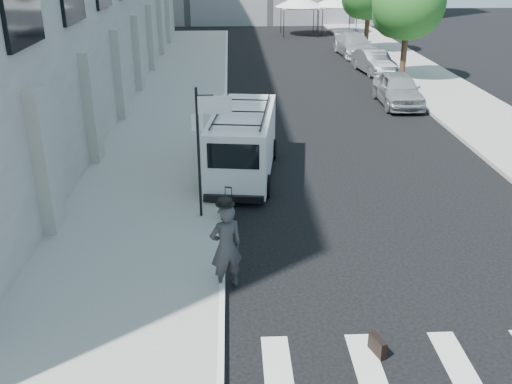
{
  "coord_description": "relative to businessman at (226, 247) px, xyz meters",
  "views": [
    {
      "loc": [
        -1.73,
        -10.73,
        6.83
      ],
      "look_at": [
        -1.17,
        2.07,
        1.3
      ],
      "focal_mm": 40.0,
      "sensor_mm": 36.0,
      "label": 1
    }
  ],
  "objects": [
    {
      "name": "businessman",
      "position": [
        0.0,
        0.0,
        0.0
      ],
      "size": [
        0.84,
        0.7,
        1.97
      ],
      "primitive_type": "imported",
      "rotation": [
        0.0,
        0.0,
        3.52
      ],
      "color": "#323235",
      "rests_on": "ground"
    },
    {
      "name": "tent_right",
      "position": [
        9.1,
        38.6,
        1.73
      ],
      "size": [
        4.0,
        4.0,
        3.2
      ],
      "color": "black",
      "rests_on": "ground"
    },
    {
      "name": "parked_car_c",
      "position": [
        8.52,
        28.21,
        -0.26
      ],
      "size": [
        2.38,
        5.15,
        1.46
      ],
      "primitive_type": "imported",
      "rotation": [
        0.0,
        0.0,
        0.07
      ],
      "color": "#A4A7AC",
      "rests_on": "ground"
    },
    {
      "name": "ground",
      "position": [
        1.9,
        0.1,
        -0.99
      ],
      "size": [
        120.0,
        120.0,
        0.0
      ],
      "primitive_type": "plane",
      "color": "black",
      "rests_on": "ground"
    },
    {
      "name": "parked_car_b",
      "position": [
        8.48,
        22.39,
        -0.32
      ],
      "size": [
        1.95,
        4.2,
        1.33
      ],
      "primitive_type": "imported",
      "rotation": [
        0.0,
        0.0,
        0.14
      ],
      "color": "#4F5356",
      "rests_on": "ground"
    },
    {
      "name": "cargo_van",
      "position": [
        0.53,
        6.72,
        0.11
      ],
      "size": [
        2.47,
        5.69,
        2.1
      ],
      "rotation": [
        0.0,
        0.0,
        -0.13
      ],
      "color": "silver",
      "rests_on": "ground"
    },
    {
      "name": "tree_near",
      "position": [
        9.4,
        20.25,
        2.99
      ],
      "size": [
        3.8,
        3.83,
        6.03
      ],
      "color": "black",
      "rests_on": "ground"
    },
    {
      "name": "briefcase",
      "position": [
        2.74,
        -2.35,
        -0.82
      ],
      "size": [
        0.26,
        0.46,
        0.34
      ],
      "primitive_type": "cube",
      "rotation": [
        0.0,
        0.0,
        0.33
      ],
      "color": "black",
      "rests_on": "ground"
    },
    {
      "name": "tent_left",
      "position": [
        5.9,
        38.1,
        1.73
      ],
      "size": [
        4.0,
        4.0,
        3.2
      ],
      "color": "black",
      "rests_on": "ground"
    },
    {
      "name": "sidewalk_right",
      "position": [
        10.9,
        20.1,
        -0.91
      ],
      "size": [
        4.0,
        56.0,
        0.15
      ],
      "primitive_type": "cube",
      "color": "gray",
      "rests_on": "ground"
    },
    {
      "name": "sidewalk_left",
      "position": [
        -2.35,
        16.1,
        -0.91
      ],
      "size": [
        4.5,
        48.0,
        0.15
      ],
      "primitive_type": "cube",
      "color": "gray",
      "rests_on": "ground"
    },
    {
      "name": "sign_pole",
      "position": [
        -0.46,
        3.3,
        1.67
      ],
      "size": [
        1.03,
        0.07,
        3.5
      ],
      "color": "black",
      "rests_on": "sidewalk_left"
    },
    {
      "name": "suitcase",
      "position": [
        0.0,
        3.1,
        -0.72
      ],
      "size": [
        0.31,
        0.4,
        0.99
      ],
      "rotation": [
        0.0,
        0.0,
        -0.29
      ],
      "color": "black",
      "rests_on": "ground"
    },
    {
      "name": "parked_car_a",
      "position": [
        7.91,
        15.2,
        -0.24
      ],
      "size": [
        1.84,
        4.38,
        1.48
      ],
      "primitive_type": "imported",
      "rotation": [
        0.0,
        0.0,
        -0.02
      ],
      "color": "#919398",
      "rests_on": "ground"
    }
  ]
}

